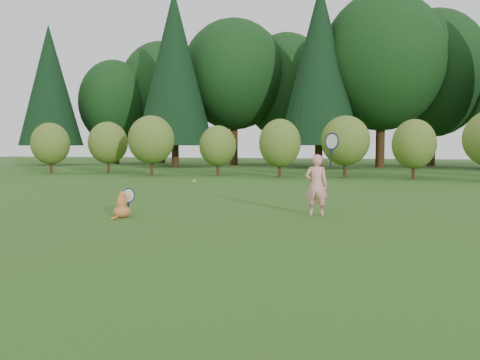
% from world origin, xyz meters
% --- Properties ---
extents(ground, '(100.00, 100.00, 0.00)m').
position_xyz_m(ground, '(0.00, 0.00, 0.00)').
color(ground, '#214C15').
rests_on(ground, ground).
extents(shrub_row, '(28.00, 3.00, 2.80)m').
position_xyz_m(shrub_row, '(0.00, 13.00, 1.40)').
color(shrub_row, '#476820').
rests_on(shrub_row, ground).
extents(woodland_backdrop, '(48.00, 10.00, 15.00)m').
position_xyz_m(woodland_backdrop, '(0.00, 23.00, 7.50)').
color(woodland_backdrop, black).
rests_on(woodland_backdrop, ground).
extents(child, '(0.69, 0.41, 1.83)m').
position_xyz_m(child, '(1.71, 1.07, 0.64)').
color(child, pink).
rests_on(child, ground).
extents(cat, '(0.45, 0.69, 0.71)m').
position_xyz_m(cat, '(-1.90, -0.17, 0.27)').
color(cat, '#BF5124').
rests_on(cat, ground).
extents(tennis_ball, '(0.07, 0.07, 0.07)m').
position_xyz_m(tennis_ball, '(-0.95, 1.21, 0.63)').
color(tennis_ball, yellow).
rests_on(tennis_ball, ground).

